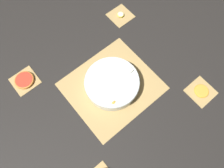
% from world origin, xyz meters
% --- Properties ---
extents(ground_plane, '(6.00, 6.00, 0.00)m').
position_xyz_m(ground_plane, '(0.00, 0.00, 0.00)').
color(ground_plane, black).
extents(bamboo_mat_center, '(0.42, 0.38, 0.01)m').
position_xyz_m(bamboo_mat_center, '(-0.00, 0.00, 0.00)').
color(bamboo_mat_center, tan).
rests_on(bamboo_mat_center, ground_plane).
extents(coaster_mat_near_right, '(0.12, 0.12, 0.01)m').
position_xyz_m(coaster_mat_near_right, '(0.32, -0.30, 0.00)').
color(coaster_mat_near_right, tan).
rests_on(coaster_mat_near_right, ground_plane).
extents(coaster_mat_far_left, '(0.12, 0.12, 0.01)m').
position_xyz_m(coaster_mat_far_left, '(-0.32, 0.30, 0.00)').
color(coaster_mat_far_left, tan).
rests_on(coaster_mat_far_left, ground_plane).
extents(coaster_mat_far_right, '(0.12, 0.12, 0.01)m').
position_xyz_m(coaster_mat_far_right, '(0.32, 0.30, 0.00)').
color(coaster_mat_far_right, tan).
rests_on(coaster_mat_far_right, ground_plane).
extents(fruit_salad_bowl, '(0.26, 0.26, 0.07)m').
position_xyz_m(fruit_salad_bowl, '(0.00, -0.00, 0.04)').
color(fruit_salad_bowl, silver).
rests_on(fruit_salad_bowl, bamboo_mat_center).
extents(orange_slice_whole, '(0.07, 0.07, 0.01)m').
position_xyz_m(orange_slice_whole, '(0.32, -0.30, 0.01)').
color(orange_slice_whole, '#F9A338').
rests_on(orange_slice_whole, coaster_mat_near_right).
extents(banana_coin_single, '(0.04, 0.04, 0.01)m').
position_xyz_m(banana_coin_single, '(0.32, 0.30, 0.01)').
color(banana_coin_single, '#F4EABC').
rests_on(banana_coin_single, coaster_mat_far_right).
extents(grapefruit_slice, '(0.10, 0.10, 0.01)m').
position_xyz_m(grapefruit_slice, '(-0.32, 0.30, 0.01)').
color(grapefruit_slice, red).
rests_on(grapefruit_slice, coaster_mat_far_left).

